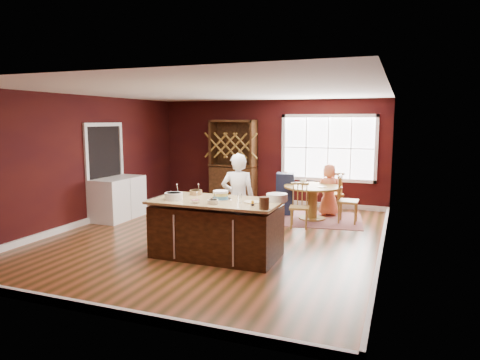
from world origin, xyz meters
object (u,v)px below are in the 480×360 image
object	(u,v)px
seated_woman	(329,190)
hutch	(233,162)
kitchen_island	(217,229)
high_chair	(285,193)
baker	(238,199)
washer	(110,201)
chair_east	(348,199)
toddler	(284,179)
layer_cake	(221,195)
chair_south	(299,206)
dryer	(127,196)
dining_table	(313,195)
chair_north	(333,192)

from	to	relation	value
seated_woman	hutch	distance (m)	2.74
kitchen_island	hutch	xyz separation A→B (m)	(-1.41, 4.27, 0.66)
seated_woman	high_chair	bearing A→B (deg)	-3.29
seated_woman	baker	bearing A→B (deg)	51.38
high_chair	washer	distance (m)	3.94
kitchen_island	washer	size ratio (longest dim) A/B	2.23
chair_east	seated_woman	world-z (taller)	seated_woman
kitchen_island	baker	distance (m)	0.85
toddler	hutch	size ratio (longest dim) A/B	0.12
layer_cake	washer	bearing A→B (deg)	158.45
high_chair	chair_south	bearing A→B (deg)	-75.05
layer_cake	chair_south	world-z (taller)	layer_cake
kitchen_island	dryer	size ratio (longest dim) A/B	2.24
dining_table	chair_south	xyz separation A→B (m)	(-0.10, -0.85, -0.07)
chair_north	hutch	world-z (taller)	hutch
hutch	layer_cake	bearing A→B (deg)	-70.90
chair_east	seated_woman	distance (m)	0.79
toddler	dining_table	bearing A→B (deg)	-25.02
hutch	washer	bearing A→B (deg)	-120.13
chair_east	dryer	distance (m)	4.95
chair_south	high_chair	xyz separation A→B (m)	(-0.60, 1.14, 0.04)
chair_east	high_chair	world-z (taller)	chair_east
baker	chair_south	world-z (taller)	baker
dining_table	chair_south	distance (m)	0.86
chair_north	hutch	bearing A→B (deg)	-30.76
dining_table	chair_north	size ratio (longest dim) A/B	1.28
layer_cake	high_chair	distance (m)	3.36
kitchen_island	chair_north	bearing A→B (deg)	72.49
layer_cake	dryer	world-z (taller)	layer_cake
baker	chair_north	size ratio (longest dim) A/B	1.63
baker	hutch	size ratio (longest dim) A/B	0.74
baker	dryer	world-z (taller)	baker
baker	toddler	distance (m)	2.71
dryer	chair_east	bearing A→B (deg)	12.54
high_chair	dining_table	bearing A→B (deg)	-34.97
washer	dryer	size ratio (longest dim) A/B	1.00
seated_woman	dryer	bearing A→B (deg)	4.02
high_chair	dryer	distance (m)	3.65
seated_woman	dryer	distance (m)	4.64
baker	dryer	distance (m)	3.43
toddler	layer_cake	bearing A→B (deg)	-92.47
dining_table	high_chair	distance (m)	0.76
chair_north	washer	distance (m)	5.11
dryer	baker	bearing A→B (deg)	-20.69
baker	chair_north	world-z (taller)	baker
kitchen_island	chair_east	size ratio (longest dim) A/B	1.97
layer_cake	high_chair	bearing A→B (deg)	86.63
hutch	dryer	world-z (taller)	hutch
dining_table	chair_north	xyz separation A→B (m)	(0.32, 0.85, -0.04)
kitchen_island	chair_east	world-z (taller)	chair_east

